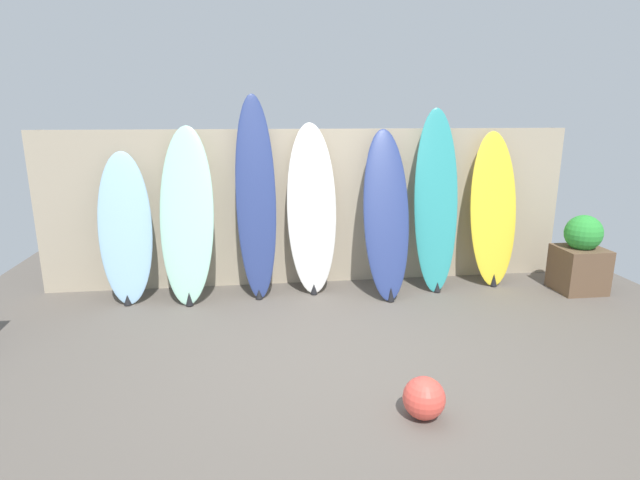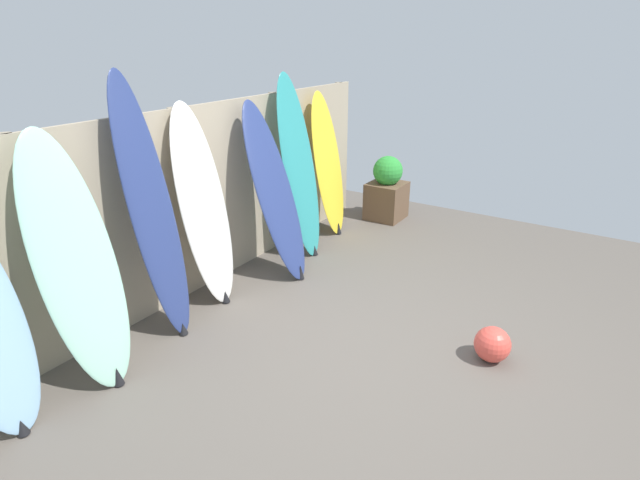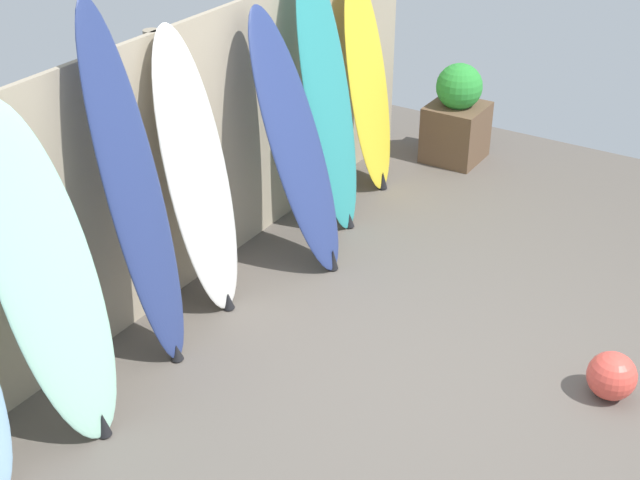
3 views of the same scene
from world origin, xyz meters
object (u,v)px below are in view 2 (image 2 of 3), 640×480
object	(u,v)px
surfboard_navy_2	(152,212)
surfboard_white_3	(204,208)
surfboard_teal_5	(299,169)
surfboard_navy_4	(275,193)
surfboard_yellow_6	(328,166)
surfboard_seafoam_1	(77,265)
beach_ball	(492,344)
planter_box	(387,190)

from	to	relation	value
surfboard_navy_2	surfboard_white_3	world-z (taller)	surfboard_navy_2
surfboard_navy_2	surfboard_teal_5	bearing A→B (deg)	-1.14
surfboard_navy_4	surfboard_yellow_6	size ratio (longest dim) A/B	1.02
surfboard_seafoam_1	surfboard_white_3	size ratio (longest dim) A/B	0.99
surfboard_navy_4	beach_ball	world-z (taller)	surfboard_navy_4
surfboard_navy_4	surfboard_teal_5	xyz separation A→B (m)	(0.60, 0.11, 0.11)
surfboard_navy_2	surfboard_navy_4	size ratio (longest dim) A/B	1.20
surfboard_teal_5	beach_ball	size ratio (longest dim) A/B	7.16
planter_box	surfboard_white_3	bearing A→B (deg)	171.69
surfboard_navy_4	surfboard_yellow_6	world-z (taller)	surfboard_navy_4
surfboard_white_3	surfboard_navy_2	bearing A→B (deg)	-174.95
surfboard_white_3	surfboard_yellow_6	bearing A→B (deg)	-0.80
surfboard_white_3	surfboard_teal_5	bearing A→B (deg)	-3.84
beach_ball	surfboard_yellow_6	bearing A→B (deg)	56.89
surfboard_navy_2	surfboard_teal_5	xyz separation A→B (m)	(2.00, -0.04, -0.07)
surfboard_yellow_6	surfboard_teal_5	bearing A→B (deg)	-174.94
surfboard_navy_4	surfboard_yellow_6	bearing A→B (deg)	7.68
surfboard_seafoam_1	surfboard_navy_2	bearing A→B (deg)	4.93
surfboard_white_3	surfboard_navy_4	world-z (taller)	surfboard_white_3
surfboard_seafoam_1	beach_ball	bearing A→B (deg)	-53.92
surfboard_seafoam_1	beach_ball	size ratio (longest dim) A/B	6.53
planter_box	beach_ball	world-z (taller)	planter_box
surfboard_teal_5	surfboard_yellow_6	world-z (taller)	surfboard_teal_5
surfboard_navy_2	surfboard_navy_4	distance (m)	1.42
surfboard_seafoam_1	surfboard_yellow_6	xyz separation A→B (m)	(3.46, 0.09, -0.04)
surfboard_teal_5	surfboard_yellow_6	bearing A→B (deg)	5.06
surfboard_seafoam_1	surfboard_navy_2	xyz separation A→B (m)	(0.73, 0.06, 0.16)
surfboard_navy_2	surfboard_white_3	xyz separation A→B (m)	(0.61, 0.05, -0.15)
surfboard_seafoam_1	surfboard_yellow_6	distance (m)	3.46
surfboard_seafoam_1	planter_box	bearing A→B (deg)	-4.24
surfboard_teal_5	surfboard_yellow_6	size ratio (longest dim) A/B	1.15
surfboard_navy_2	planter_box	world-z (taller)	surfboard_navy_2
surfboard_navy_2	surfboard_navy_4	bearing A→B (deg)	-6.26
surfboard_navy_4	surfboard_white_3	bearing A→B (deg)	165.32
surfboard_navy_4	surfboard_teal_5	bearing A→B (deg)	10.79
surfboard_teal_5	surfboard_navy_2	bearing A→B (deg)	178.86
surfboard_navy_2	beach_ball	bearing A→B (deg)	-67.13
surfboard_navy_2	surfboard_yellow_6	xyz separation A→B (m)	(2.73, 0.02, -0.20)
surfboard_seafoam_1	surfboard_teal_5	size ratio (longest dim) A/B	0.91
surfboard_navy_4	planter_box	size ratio (longest dim) A/B	2.07
surfboard_seafoam_1	surfboard_yellow_6	world-z (taller)	surfboard_seafoam_1
surfboard_navy_4	planter_box	bearing A→B (deg)	-5.96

